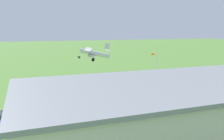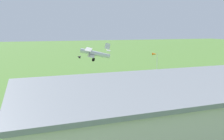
# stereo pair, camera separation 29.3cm
# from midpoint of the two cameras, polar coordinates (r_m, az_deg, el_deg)

# --- Properties ---
(ground_plane) EXTENTS (400.00, 400.00, 0.00)m
(ground_plane) POSITION_cam_midpoint_polar(r_m,az_deg,el_deg) (54.41, 0.03, -3.04)
(ground_plane) COLOR #568438
(hangar) EXTENTS (35.60, 14.89, 6.81)m
(hangar) POSITION_cam_midpoint_polar(r_m,az_deg,el_deg) (26.89, 18.54, -9.35)
(hangar) COLOR beige
(hangar) RESTS_ON ground_plane
(biplane) EXTENTS (7.69, 9.28, 4.10)m
(biplane) POSITION_cam_midpoint_polar(r_m,az_deg,el_deg) (54.78, -4.20, 3.99)
(biplane) COLOR silver
(person_crossing_taxiway) EXTENTS (0.52, 0.52, 1.57)m
(person_crossing_taxiway) POSITION_cam_midpoint_polar(r_m,az_deg,el_deg) (46.81, 23.52, -4.97)
(person_crossing_taxiway) COLOR orange
(person_crossing_taxiway) RESTS_ON ground_plane
(person_near_hangar_door) EXTENTS (0.50, 0.50, 1.71)m
(person_near_hangar_door) POSITION_cam_midpoint_polar(r_m,az_deg,el_deg) (38.69, -10.09, -7.16)
(person_near_hangar_door) COLOR #3F3F47
(person_near_hangar_door) RESTS_ON ground_plane
(person_walking_on_apron) EXTENTS (0.42, 0.42, 1.69)m
(person_walking_on_apron) POSITION_cam_midpoint_polar(r_m,az_deg,el_deg) (45.94, 24.51, -5.22)
(person_walking_on_apron) COLOR #3F3F47
(person_walking_on_apron) RESTS_ON ground_plane
(person_at_fence_line) EXTENTS (0.49, 0.49, 1.58)m
(person_at_fence_line) POSITION_cam_midpoint_polar(r_m,az_deg,el_deg) (37.18, -18.01, -8.30)
(person_at_fence_line) COLOR #B23333
(person_at_fence_line) RESTS_ON ground_plane
(windsock) EXTENTS (1.31, 1.43, 6.19)m
(windsock) POSITION_cam_midpoint_polar(r_m,az_deg,el_deg) (60.24, 10.22, 3.29)
(windsock) COLOR silver
(windsock) RESTS_ON ground_plane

